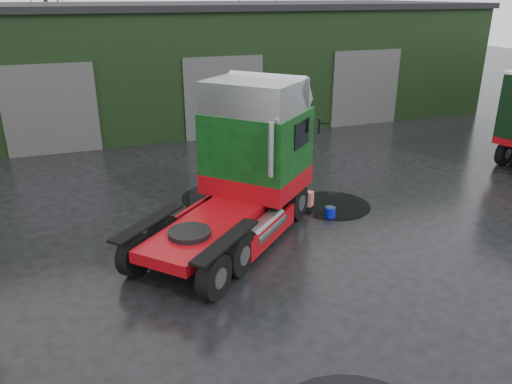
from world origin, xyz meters
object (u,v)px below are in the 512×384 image
(warehouse, at_px, (195,60))
(tree_back_b, at_px, (262,33))
(tree_back_a, at_px, (49,24))
(wash_bucket, at_px, (330,212))
(hero_tractor, at_px, (223,170))

(warehouse, distance_m, tree_back_b, 12.82)
(tree_back_b, bearing_deg, warehouse, -128.66)
(tree_back_b, bearing_deg, tree_back_a, 180.00)
(wash_bucket, distance_m, tree_back_b, 27.77)
(warehouse, bearing_deg, tree_back_a, 128.66)
(tree_back_a, height_order, tree_back_b, tree_back_a)
(warehouse, bearing_deg, wash_bucket, -88.40)
(warehouse, distance_m, hero_tractor, 17.44)
(tree_back_a, xyz_separation_m, tree_back_b, (16.00, 0.00, -1.00))
(warehouse, relative_size, wash_bucket, 92.48)
(hero_tractor, distance_m, tree_back_b, 29.40)
(hero_tractor, height_order, tree_back_b, tree_back_b)
(wash_bucket, bearing_deg, tree_back_a, 107.71)
(warehouse, bearing_deg, hero_tractor, -100.91)
(warehouse, height_order, hero_tractor, warehouse)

